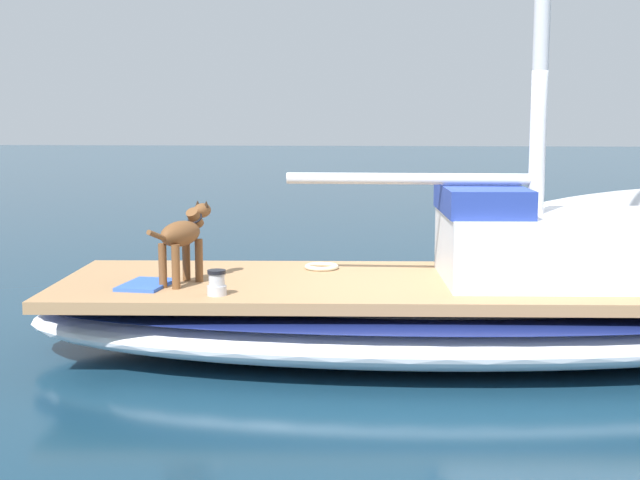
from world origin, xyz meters
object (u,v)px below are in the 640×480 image
at_px(deck_winch, 217,283).
at_px(dog_brown, 184,236).
at_px(coiled_rope, 322,267).
at_px(deck_towel, 146,285).
at_px(sailboat_main, 431,316).

bearing_deg(deck_winch, dog_brown, -141.17).
distance_m(dog_brown, coiled_rope, 1.47).
height_order(coiled_rope, deck_towel, coiled_rope).
bearing_deg(deck_winch, deck_towel, -115.82).
relative_size(sailboat_main, deck_towel, 13.16).
xyz_separation_m(sailboat_main, coiled_rope, (-0.50, -1.02, 0.35)).
bearing_deg(sailboat_main, deck_winch, -65.14).
distance_m(coiled_rope, deck_towel, 1.75).
height_order(sailboat_main, dog_brown, dog_brown).
height_order(sailboat_main, deck_winch, deck_winch).
xyz_separation_m(deck_winch, coiled_rope, (-1.33, 0.75, -0.08)).
bearing_deg(deck_winch, coiled_rope, 150.49).
xyz_separation_m(coiled_rope, deck_towel, (1.00, -1.43, -0.01)).
bearing_deg(dog_brown, deck_winch, 38.83).
relative_size(dog_brown, deck_winch, 4.33).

